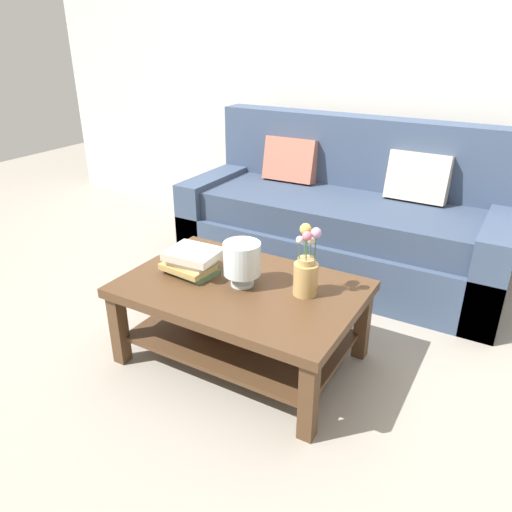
% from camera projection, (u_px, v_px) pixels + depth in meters
% --- Properties ---
extents(ground_plane, '(10.00, 10.00, 0.00)m').
position_uv_depth(ground_plane, '(266.00, 327.00, 2.94)').
color(ground_plane, gray).
extents(back_wall, '(6.40, 0.12, 2.70)m').
position_uv_depth(back_wall, '(376.00, 68.00, 3.66)').
color(back_wall, beige).
rests_on(back_wall, ground).
extents(couch, '(2.23, 0.90, 1.06)m').
position_uv_depth(couch, '(343.00, 222.00, 3.52)').
color(couch, '#384760').
rests_on(couch, ground).
extents(coffee_table, '(1.19, 0.79, 0.45)m').
position_uv_depth(coffee_table, '(240.00, 306.00, 2.54)').
color(coffee_table, '#4C331E').
rests_on(coffee_table, ground).
extents(book_stack_main, '(0.30, 0.24, 0.13)m').
position_uv_depth(book_stack_main, '(191.00, 261.00, 2.57)').
color(book_stack_main, '#51704C').
rests_on(book_stack_main, coffee_table).
extents(glass_hurricane_vase, '(0.19, 0.19, 0.23)m').
position_uv_depth(glass_hurricane_vase, '(242.00, 260.00, 2.42)').
color(glass_hurricane_vase, silver).
rests_on(glass_hurricane_vase, coffee_table).
extents(flower_pitcher, '(0.12, 0.12, 0.35)m').
position_uv_depth(flower_pitcher, '(306.00, 269.00, 2.34)').
color(flower_pitcher, tan).
rests_on(flower_pitcher, coffee_table).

